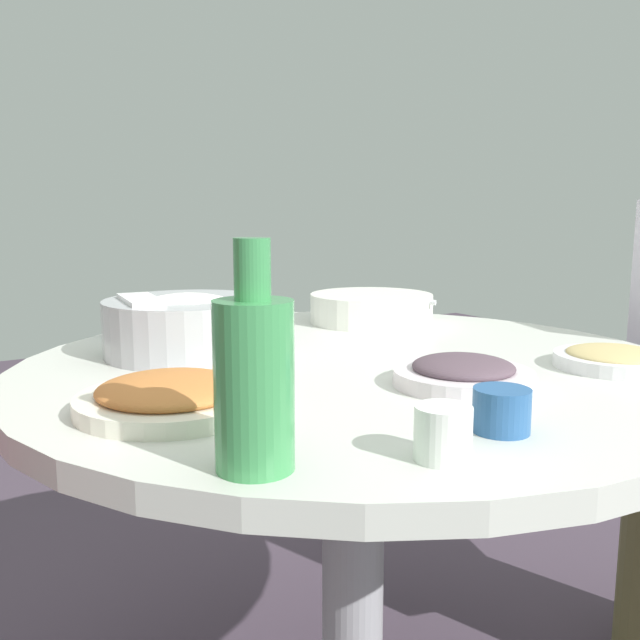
# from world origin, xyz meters

# --- Properties ---
(round_dining_table) EXTENTS (1.15, 1.15, 0.76)m
(round_dining_table) POSITION_xyz_m (0.00, 0.00, 0.65)
(round_dining_table) COLOR #99999E
(round_dining_table) RESTS_ON ground
(rice_bowl) EXTENTS (0.29, 0.29, 0.11)m
(rice_bowl) POSITION_xyz_m (-0.22, 0.21, 0.81)
(rice_bowl) COLOR #B2B5BA
(rice_bowl) RESTS_ON round_dining_table
(soup_bowl) EXTENTS (0.28, 0.28, 0.07)m
(soup_bowl) POSITION_xyz_m (0.26, 0.31, 0.79)
(soup_bowl) COLOR white
(soup_bowl) RESTS_ON round_dining_table
(dish_noodles) EXTENTS (0.19, 0.19, 0.03)m
(dish_noodles) POSITION_xyz_m (0.33, -0.27, 0.77)
(dish_noodles) COLOR white
(dish_noodles) RESTS_ON round_dining_table
(dish_eggplant) EXTENTS (0.21, 0.21, 0.04)m
(dish_eggplant) POSITION_xyz_m (0.04, -0.22, 0.77)
(dish_eggplant) COLOR silver
(dish_eggplant) RESTS_ON round_dining_table
(dish_tofu_braise) EXTENTS (0.25, 0.25, 0.05)m
(dish_tofu_braise) POSITION_xyz_m (-0.37, -0.11, 0.78)
(dish_tofu_braise) COLOR white
(dish_tofu_braise) RESTS_ON round_dining_table
(green_bottle) EXTENTS (0.08, 0.08, 0.23)m
(green_bottle) POSITION_xyz_m (-0.36, -0.35, 0.85)
(green_bottle) COLOR #3D9150
(green_bottle) RESTS_ON round_dining_table
(tea_cup_near) EXTENTS (0.06, 0.06, 0.06)m
(tea_cup_near) POSITION_xyz_m (-0.19, -0.43, 0.78)
(tea_cup_near) COLOR white
(tea_cup_near) RESTS_ON round_dining_table
(tea_cup_far) EXTENTS (0.07, 0.07, 0.06)m
(tea_cup_far) POSITION_xyz_m (-0.26, 0.45, 0.79)
(tea_cup_far) COLOR #2F4E93
(tea_cup_far) RESTS_ON round_dining_table
(tea_cup_side) EXTENTS (0.07, 0.07, 0.05)m
(tea_cup_side) POSITION_xyz_m (-0.07, -0.40, 0.78)
(tea_cup_side) COLOR #295892
(tea_cup_side) RESTS_ON round_dining_table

